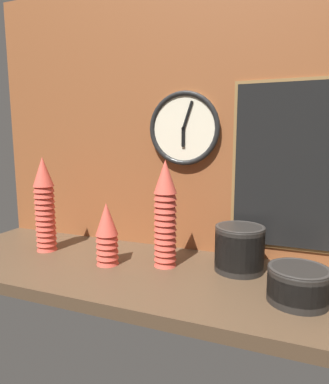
{
  "coord_description": "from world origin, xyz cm",
  "views": [
    {
      "loc": [
        49.28,
        -102.45,
        44.92
      ],
      "look_at": [
        6.92,
        4.0,
        26.45
      ],
      "focal_mm": 32.0,
      "sensor_mm": 36.0,
      "label": 1
    }
  ],
  "objects": [
    {
      "name": "cup_stack_center_right",
      "position": [
        6.9,
        4.73,
        18.71
      ],
      "size": [
        7.93,
        7.93,
        37.41
      ],
      "color": "#DB4C3D",
      "rests_on": "ground_plane"
    },
    {
      "name": "cup_stack_center",
      "position": [
        -12.76,
        -1.58,
        11.16
      ],
      "size": [
        7.93,
        7.93,
        22.31
      ],
      "color": "#DB4C3D",
      "rests_on": "ground_plane"
    },
    {
      "name": "wall_tiled_back",
      "position": [
        0.0,
        26.5,
        52.5
      ],
      "size": [
        160.0,
        3.0,
        105.0
      ],
      "color": "brown",
      "rests_on": "ground_plane"
    },
    {
      "name": "ground_plane",
      "position": [
        0.0,
        0.0,
        -2.0
      ],
      "size": [
        160.0,
        56.0,
        4.0
      ],
      "primitive_type": "cube",
      "color": "#4C3826"
    },
    {
      "name": "wall_clock",
      "position": [
        7.21,
        23.46,
        48.09
      ],
      "size": [
        28.13,
        2.7,
        28.13
      ],
      "color": "beige"
    },
    {
      "name": "cup_stack_left",
      "position": [
        -43.43,
        2.77,
        18.71
      ],
      "size": [
        7.93,
        7.93,
        37.41
      ],
      "color": "#DB4C3D",
      "rests_on": "ground_plane"
    },
    {
      "name": "bowl_stack_right",
      "position": [
        31.82,
        9.86,
        8.06
      ],
      "size": [
        16.63,
        16.63,
        15.54
      ],
      "color": "black",
      "rests_on": "ground_plane"
    },
    {
      "name": "bowl_stack_far_right",
      "position": [
        50.65,
        -6.73,
        5.23
      ],
      "size": [
        16.63,
        16.63,
        9.87
      ],
      "color": "black",
      "rests_on": "ground_plane"
    },
    {
      "name": "menu_board",
      "position": [
        46.46,
        24.35,
        34.62
      ],
      "size": [
        41.1,
        1.32,
        59.83
      ],
      "color": "olive"
    }
  ]
}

